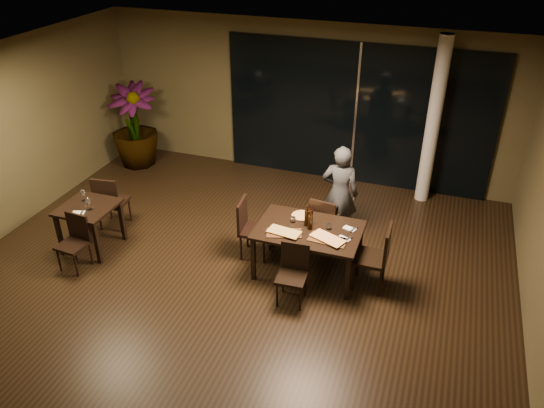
{
  "coord_description": "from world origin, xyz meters",
  "views": [
    {
      "loc": [
        2.61,
        -5.41,
        4.86
      ],
      "look_at": [
        0.44,
        0.81,
        1.05
      ],
      "focal_mm": 35.0,
      "sensor_mm": 36.0,
      "label": 1
    }
  ],
  "objects_px": {
    "chair_main_far": "(324,221)",
    "bottle_a": "(307,216)",
    "chair_main_near": "(293,270)",
    "diner": "(340,193)",
    "chair_main_left": "(250,225)",
    "chair_side_near": "(75,239)",
    "potted_plant": "(134,126)",
    "bottle_c": "(311,215)",
    "side_table": "(89,213)",
    "main_table": "(309,233)",
    "chair_main_right": "(377,254)",
    "chair_side_far": "(110,200)",
    "bottle_b": "(310,220)"
  },
  "relations": [
    {
      "from": "diner",
      "to": "bottle_a",
      "type": "relative_size",
      "value": 4.86
    },
    {
      "from": "chair_main_far",
      "to": "chair_main_right",
      "type": "relative_size",
      "value": 0.91
    },
    {
      "from": "chair_side_far",
      "to": "bottle_b",
      "type": "relative_size",
      "value": 3.19
    },
    {
      "from": "chair_main_near",
      "to": "bottle_b",
      "type": "relative_size",
      "value": 2.79
    },
    {
      "from": "chair_side_far",
      "to": "bottle_c",
      "type": "relative_size",
      "value": 3.0
    },
    {
      "from": "chair_side_near",
      "to": "bottle_c",
      "type": "height_order",
      "value": "bottle_c"
    },
    {
      "from": "side_table",
      "to": "chair_main_left",
      "type": "xyz_separation_m",
      "value": [
        2.43,
        0.63,
        -0.09
      ]
    },
    {
      "from": "chair_main_near",
      "to": "chair_side_far",
      "type": "height_order",
      "value": "chair_side_far"
    },
    {
      "from": "side_table",
      "to": "potted_plant",
      "type": "relative_size",
      "value": 0.47
    },
    {
      "from": "chair_main_near",
      "to": "diner",
      "type": "distance_m",
      "value": 1.79
    },
    {
      "from": "chair_main_right",
      "to": "chair_side_far",
      "type": "relative_size",
      "value": 1.04
    },
    {
      "from": "chair_side_near",
      "to": "potted_plant",
      "type": "relative_size",
      "value": 0.5
    },
    {
      "from": "side_table",
      "to": "chair_main_near",
      "type": "xyz_separation_m",
      "value": [
        3.37,
        -0.15,
        -0.15
      ]
    },
    {
      "from": "side_table",
      "to": "chair_side_near",
      "type": "distance_m",
      "value": 0.52
    },
    {
      "from": "bottle_a",
      "to": "bottle_c",
      "type": "height_order",
      "value": "bottle_a"
    },
    {
      "from": "main_table",
      "to": "chair_main_far",
      "type": "height_order",
      "value": "chair_main_far"
    },
    {
      "from": "bottle_b",
      "to": "diner",
      "type": "bearing_deg",
      "value": 80.22
    },
    {
      "from": "side_table",
      "to": "bottle_c",
      "type": "xyz_separation_m",
      "value": [
        3.38,
        0.63,
        0.29
      ]
    },
    {
      "from": "chair_side_far",
      "to": "chair_side_near",
      "type": "xyz_separation_m",
      "value": [
        0.11,
        -1.07,
        -0.07
      ]
    },
    {
      "from": "bottle_b",
      "to": "bottle_c",
      "type": "height_order",
      "value": "bottle_c"
    },
    {
      "from": "chair_main_right",
      "to": "bottle_a",
      "type": "height_order",
      "value": "bottle_a"
    },
    {
      "from": "chair_side_near",
      "to": "potted_plant",
      "type": "xyz_separation_m",
      "value": [
        -1.06,
        3.41,
        0.37
      ]
    },
    {
      "from": "main_table",
      "to": "side_table",
      "type": "height_order",
      "value": "same"
    },
    {
      "from": "chair_main_left",
      "to": "chair_main_near",
      "type": "bearing_deg",
      "value": -135.43
    },
    {
      "from": "chair_main_near",
      "to": "chair_side_near",
      "type": "bearing_deg",
      "value": -177.37
    },
    {
      "from": "side_table",
      "to": "chair_main_right",
      "type": "height_order",
      "value": "chair_main_right"
    },
    {
      "from": "main_table",
      "to": "bottle_c",
      "type": "height_order",
      "value": "bottle_c"
    },
    {
      "from": "main_table",
      "to": "bottle_a",
      "type": "bearing_deg",
      "value": 123.94
    },
    {
      "from": "chair_main_right",
      "to": "diner",
      "type": "relative_size",
      "value": 0.63
    },
    {
      "from": "chair_main_far",
      "to": "potted_plant",
      "type": "distance_m",
      "value": 4.8
    },
    {
      "from": "side_table",
      "to": "chair_side_near",
      "type": "xyz_separation_m",
      "value": [
        0.08,
        -0.49,
        -0.15
      ]
    },
    {
      "from": "chair_main_far",
      "to": "diner",
      "type": "distance_m",
      "value": 0.54
    },
    {
      "from": "main_table",
      "to": "bottle_c",
      "type": "relative_size",
      "value": 4.61
    },
    {
      "from": "chair_main_far",
      "to": "potted_plant",
      "type": "xyz_separation_m",
      "value": [
        -4.45,
        1.77,
        0.34
      ]
    },
    {
      "from": "chair_main_far",
      "to": "bottle_a",
      "type": "xyz_separation_m",
      "value": [
        -0.13,
        -0.57,
        0.4
      ]
    },
    {
      "from": "diner",
      "to": "bottle_a",
      "type": "height_order",
      "value": "diner"
    },
    {
      "from": "main_table",
      "to": "chair_main_near",
      "type": "bearing_deg",
      "value": -92.28
    },
    {
      "from": "potted_plant",
      "to": "bottle_c",
      "type": "height_order",
      "value": "potted_plant"
    },
    {
      "from": "chair_main_near",
      "to": "chair_main_left",
      "type": "height_order",
      "value": "chair_main_left"
    },
    {
      "from": "diner",
      "to": "potted_plant",
      "type": "distance_m",
      "value": 4.77
    },
    {
      "from": "side_table",
      "to": "chair_main_near",
      "type": "relative_size",
      "value": 0.94
    },
    {
      "from": "chair_main_near",
      "to": "potted_plant",
      "type": "distance_m",
      "value": 5.34
    },
    {
      "from": "main_table",
      "to": "diner",
      "type": "distance_m",
      "value": 1.12
    },
    {
      "from": "main_table",
      "to": "potted_plant",
      "type": "height_order",
      "value": "potted_plant"
    },
    {
      "from": "chair_main_left",
      "to": "bottle_c",
      "type": "bearing_deg",
      "value": -95.79
    },
    {
      "from": "side_table",
      "to": "bottle_b",
      "type": "height_order",
      "value": "bottle_b"
    },
    {
      "from": "chair_main_right",
      "to": "bottle_a",
      "type": "bearing_deg",
      "value": -96.98
    },
    {
      "from": "chair_main_near",
      "to": "bottle_a",
      "type": "bearing_deg",
      "value": 89.18
    },
    {
      "from": "chair_main_near",
      "to": "chair_main_right",
      "type": "distance_m",
      "value": 1.21
    },
    {
      "from": "bottle_a",
      "to": "side_table",
      "type": "bearing_deg",
      "value": -170.09
    }
  ]
}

